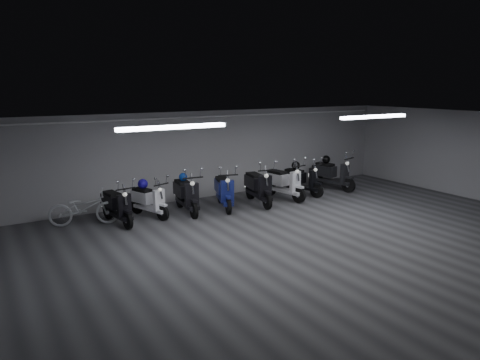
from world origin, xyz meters
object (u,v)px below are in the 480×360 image
scooter_6 (284,177)px  scooter_5 (258,181)px  scooter_1 (117,200)px  helmet_2 (326,159)px  scooter_9 (332,169)px  bicycle (84,204)px  helmet_1 (183,177)px  scooter_7 (302,175)px  helmet_3 (296,165)px  helmet_0 (143,184)px  scooter_3 (186,189)px  scooter_2 (149,195)px  scooter_4 (224,185)px

scooter_6 → scooter_5: bearing=173.8°
scooter_1 → helmet_2: 7.52m
scooter_6 → helmet_2: (2.19, 0.47, 0.32)m
scooter_9 → bicycle: scooter_9 is taller
helmet_1 → scooter_7: bearing=-4.3°
helmet_1 → helmet_2: 5.48m
scooter_5 → helmet_3: size_ratio=6.87×
scooter_5 → helmet_2: size_ratio=6.79×
scooter_6 → helmet_2: bearing=1.8°
helmet_0 → scooter_3: bearing=-18.5°
helmet_0 → helmet_3: bearing=-2.1°
scooter_2 → scooter_4: scooter_4 is taller
helmet_2 → helmet_3: (-1.42, -0.09, -0.07)m
scooter_2 → scooter_9: bearing=-21.0°
scooter_7 → helmet_0: bearing=158.1°
scooter_1 → helmet_3: size_ratio=6.18×
helmet_1 → scooter_4: bearing=-20.4°
scooter_1 → scooter_5: (4.29, -0.27, 0.07)m
scooter_9 → scooter_1: bearing=164.4°
scooter_7 → scooter_2: bearing=160.4°
helmet_2 → scooter_2: bearing=-179.0°
scooter_3 → helmet_0: bearing=167.7°
bicycle → helmet_3: bearing=-74.2°
helmet_1 → scooter_9: bearing=-2.6°
scooter_6 → bicycle: 6.11m
bicycle → helmet_0: 1.66m
scooter_2 → scooter_5: bearing=-27.0°
scooter_7 → scooter_3: bearing=162.0°
scooter_2 → scooter_6: (4.38, -0.35, 0.10)m
scooter_2 → scooter_9: 6.64m
helmet_1 → scooter_2: bearing=-174.7°
scooter_2 → helmet_3: (5.15, 0.03, 0.35)m
scooter_3 → scooter_4: scooter_3 is taller
scooter_1 → scooter_9: size_ratio=0.90×
scooter_4 → scooter_7: size_ratio=1.05×
scooter_5 → scooter_6: bearing=13.9°
scooter_5 → helmet_3: 1.87m
scooter_1 → helmet_1: (2.02, 0.26, 0.35)m
scooter_1 → scooter_5: bearing=-12.7°
helmet_1 → helmet_2: helmet_2 is taller
scooter_3 → helmet_1: 0.39m
scooter_3 → scooter_1: bearing=-173.9°
scooter_4 → bicycle: size_ratio=1.07×
helmet_0 → scooter_7: bearing=-4.6°
scooter_2 → helmet_2: scooter_2 is taller
scooter_6 → helmet_0: 4.50m
scooter_2 → scooter_6: 4.39m
scooter_7 → scooter_9: bearing=-14.8°
scooter_2 → scooter_6: scooter_6 is taller
scooter_1 → scooter_9: scooter_9 is taller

